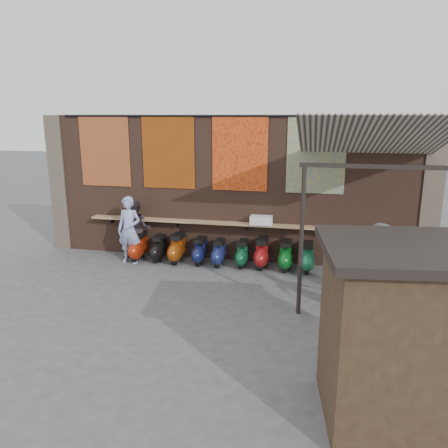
% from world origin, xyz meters
% --- Properties ---
extents(ground, '(70.00, 70.00, 0.00)m').
position_xyz_m(ground, '(0.00, 0.00, 0.00)').
color(ground, '#474749').
rests_on(ground, ground).
extents(brick_wall, '(10.00, 0.40, 4.00)m').
position_xyz_m(brick_wall, '(0.00, 2.70, 2.00)').
color(brick_wall, brown).
rests_on(brick_wall, ground).
extents(pier_left, '(0.50, 0.50, 4.00)m').
position_xyz_m(pier_left, '(-5.20, 2.70, 2.00)').
color(pier_left, '#4C4238').
rests_on(pier_left, ground).
extents(pier_right, '(0.50, 0.50, 4.00)m').
position_xyz_m(pier_right, '(5.20, 2.70, 2.00)').
color(pier_right, '#4C4238').
rests_on(pier_right, ground).
extents(eating_counter, '(8.00, 0.32, 0.05)m').
position_xyz_m(eating_counter, '(0.00, 2.33, 1.10)').
color(eating_counter, '#9E7A51').
rests_on(eating_counter, brick_wall).
extents(shelf_box, '(0.59, 0.32, 0.24)m').
position_xyz_m(shelf_box, '(0.94, 2.30, 1.24)').
color(shelf_box, white).
rests_on(shelf_box, eating_counter).
extents(tapestry_redgold, '(1.50, 0.02, 2.00)m').
position_xyz_m(tapestry_redgold, '(-3.60, 2.48, 3.00)').
color(tapestry_redgold, maroon).
rests_on(tapestry_redgold, brick_wall).
extents(tapestry_sun, '(1.50, 0.02, 2.00)m').
position_xyz_m(tapestry_sun, '(-1.70, 2.48, 3.00)').
color(tapestry_sun, '#F05F0E').
rests_on(tapestry_sun, brick_wall).
extents(tapestry_orange, '(1.50, 0.02, 2.00)m').
position_xyz_m(tapestry_orange, '(0.30, 2.48, 3.00)').
color(tapestry_orange, '#E7571C').
rests_on(tapestry_orange, brick_wall).
extents(tapestry_multi, '(1.50, 0.02, 2.00)m').
position_xyz_m(tapestry_multi, '(2.30, 2.48, 3.00)').
color(tapestry_multi, '#2A519A').
rests_on(tapestry_multi, brick_wall).
extents(hang_rail, '(9.50, 0.06, 0.06)m').
position_xyz_m(hang_rail, '(0.00, 2.47, 3.98)').
color(hang_rail, black).
rests_on(hang_rail, brick_wall).
extents(scooter_stool_0, '(0.36, 0.81, 0.77)m').
position_xyz_m(scooter_stool_0, '(-2.48, 1.96, 0.38)').
color(scooter_stool_0, '#9F220C').
rests_on(scooter_stool_0, ground).
extents(scooter_stool_1, '(0.33, 0.73, 0.70)m').
position_xyz_m(scooter_stool_1, '(-1.91, 2.03, 0.35)').
color(scooter_stool_1, black).
rests_on(scooter_stool_1, ground).
extents(scooter_stool_2, '(0.37, 0.82, 0.78)m').
position_xyz_m(scooter_stool_2, '(-1.36, 2.00, 0.39)').
color(scooter_stool_2, '#85380C').
rests_on(scooter_stool_2, ground).
extents(scooter_stool_3, '(0.34, 0.75, 0.71)m').
position_xyz_m(scooter_stool_3, '(-0.70, 2.01, 0.36)').
color(scooter_stool_3, '#121844').
rests_on(scooter_stool_3, ground).
extents(scooter_stool_4, '(0.33, 0.73, 0.69)m').
position_xyz_m(scooter_stool_4, '(-0.16, 1.98, 0.35)').
color(scooter_stool_4, navy).
rests_on(scooter_stool_4, ground).
extents(scooter_stool_5, '(0.33, 0.74, 0.70)m').
position_xyz_m(scooter_stool_5, '(0.48, 2.03, 0.35)').
color(scooter_stool_5, '#0E4A2B').
rests_on(scooter_stool_5, ground).
extents(scooter_stool_6, '(0.37, 0.81, 0.77)m').
position_xyz_m(scooter_stool_6, '(1.01, 2.04, 0.39)').
color(scooter_stool_6, maroon).
rests_on(scooter_stool_6, ground).
extents(scooter_stool_7, '(0.36, 0.80, 0.76)m').
position_xyz_m(scooter_stool_7, '(1.64, 2.01, 0.38)').
color(scooter_stool_7, '#0C5A1B').
rests_on(scooter_stool_7, ground).
extents(scooter_stool_8, '(0.36, 0.79, 0.75)m').
position_xyz_m(scooter_stool_8, '(2.21, 2.01, 0.38)').
color(scooter_stool_8, '#1C7146').
rests_on(scooter_stool_8, ground).
extents(diner_left, '(0.72, 0.51, 1.86)m').
position_xyz_m(diner_left, '(-2.62, 1.69, 0.93)').
color(diner_left, '#92A4D4').
rests_on(diner_left, ground).
extents(diner_right, '(0.91, 0.76, 1.69)m').
position_xyz_m(diner_right, '(-2.54, 2.00, 0.84)').
color(diner_right, '#2C2227').
rests_on(diner_right, ground).
extents(shopper_navy, '(0.96, 0.82, 1.54)m').
position_xyz_m(shopper_navy, '(3.44, -0.56, 0.77)').
color(shopper_navy, black).
rests_on(shopper_navy, ground).
extents(shopper_grey, '(1.32, 1.24, 1.79)m').
position_xyz_m(shopper_grey, '(3.74, 0.31, 0.89)').
color(shopper_grey, '#595A5E').
rests_on(shopper_grey, ground).
extents(shopper_tan, '(0.75, 0.86, 1.48)m').
position_xyz_m(shopper_tan, '(3.48, 0.42, 0.74)').
color(shopper_tan, '#8C6459').
rests_on(shopper_tan, ground).
extents(market_stall, '(2.34, 1.87, 2.34)m').
position_xyz_m(market_stall, '(3.65, -3.56, 1.17)').
color(market_stall, black).
rests_on(market_stall, ground).
extents(stall_roof, '(2.63, 2.14, 0.12)m').
position_xyz_m(stall_roof, '(3.65, -3.56, 2.40)').
color(stall_roof, black).
rests_on(stall_roof, market_stall).
extents(stall_sign, '(1.20, 0.19, 0.50)m').
position_xyz_m(stall_sign, '(3.55, -2.72, 1.70)').
color(stall_sign, gold).
rests_on(stall_sign, market_stall).
extents(stall_shelf, '(1.79, 0.32, 0.06)m').
position_xyz_m(stall_shelf, '(3.55, -2.72, 0.85)').
color(stall_shelf, '#473321').
rests_on(stall_shelf, market_stall).
extents(awning_canvas, '(3.20, 3.28, 0.97)m').
position_xyz_m(awning_canvas, '(3.50, 0.90, 3.55)').
color(awning_canvas, beige).
rests_on(awning_canvas, brick_wall).
extents(awning_ledger, '(3.30, 0.08, 0.12)m').
position_xyz_m(awning_ledger, '(3.50, 2.49, 3.95)').
color(awning_ledger, '#33261C').
rests_on(awning_ledger, brick_wall).
extents(awning_header, '(3.00, 0.08, 0.08)m').
position_xyz_m(awning_header, '(3.50, -0.60, 3.08)').
color(awning_header, black).
rests_on(awning_header, awning_post_left).
extents(awning_post_left, '(0.09, 0.09, 3.10)m').
position_xyz_m(awning_post_left, '(2.10, -0.60, 1.55)').
color(awning_post_left, black).
rests_on(awning_post_left, ground).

